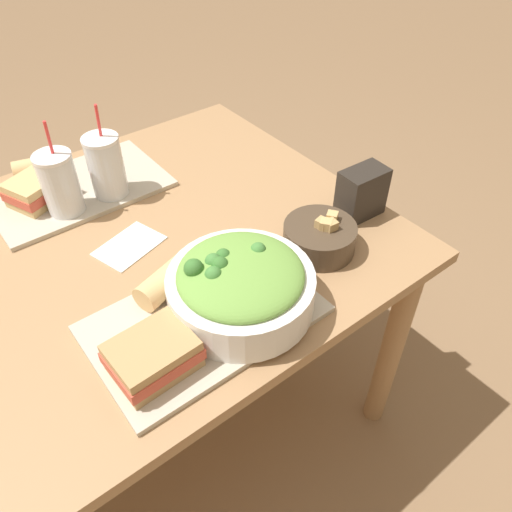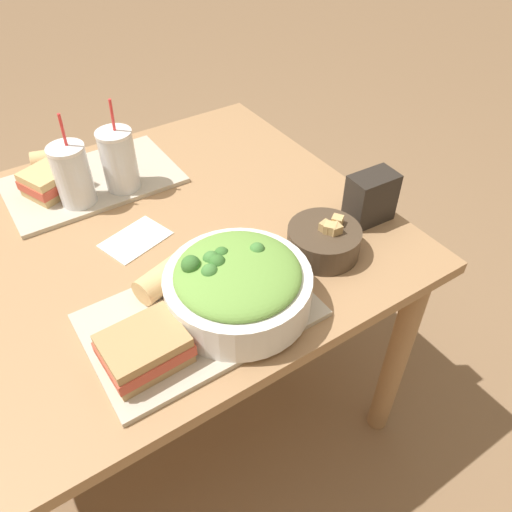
# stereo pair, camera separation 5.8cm
# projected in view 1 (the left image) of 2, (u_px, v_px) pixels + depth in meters

# --- Properties ---
(ground_plane) EXTENTS (12.00, 12.00, 0.00)m
(ground_plane) POSITION_uv_depth(u_px,v_px,m) (155.00, 418.00, 1.59)
(ground_plane) COLOR #846647
(dining_table) EXTENTS (1.25, 0.95, 0.70)m
(dining_table) POSITION_uv_depth(u_px,v_px,m) (119.00, 283.00, 1.18)
(dining_table) COLOR #A37A51
(dining_table) RESTS_ON ground_plane
(tray_near) EXTENTS (0.44, 0.28, 0.01)m
(tray_near) POSITION_uv_depth(u_px,v_px,m) (204.00, 319.00, 0.97)
(tray_near) COLOR #BCB29E
(tray_near) RESTS_ON dining_table
(tray_far) EXTENTS (0.44, 0.28, 0.01)m
(tray_far) POSITION_uv_depth(u_px,v_px,m) (78.00, 189.00, 1.30)
(tray_far) COLOR #BCB29E
(tray_far) RESTS_ON dining_table
(salad_bowl) EXTENTS (0.28, 0.28, 0.12)m
(salad_bowl) POSITION_uv_depth(u_px,v_px,m) (240.00, 285.00, 0.95)
(salad_bowl) COLOR white
(salad_bowl) RESTS_ON tray_near
(soup_bowl) EXTENTS (0.16, 0.16, 0.09)m
(soup_bowl) POSITION_uv_depth(u_px,v_px,m) (320.00, 236.00, 1.11)
(soup_bowl) COLOR #473828
(soup_bowl) RESTS_ON dining_table
(sandwich_near) EXTENTS (0.15, 0.12, 0.06)m
(sandwich_near) POSITION_uv_depth(u_px,v_px,m) (153.00, 356.00, 0.86)
(sandwich_near) COLOR tan
(sandwich_near) RESTS_ON tray_near
(baguette_near) EXTENTS (0.16, 0.10, 0.06)m
(baguette_near) POSITION_uv_depth(u_px,v_px,m) (169.00, 278.00, 1.00)
(baguette_near) COLOR tan
(baguette_near) RESTS_ON tray_near
(sandwich_far) EXTENTS (0.16, 0.15, 0.06)m
(sandwich_far) POSITION_uv_depth(u_px,v_px,m) (37.00, 189.00, 1.23)
(sandwich_far) COLOR tan
(sandwich_far) RESTS_ON tray_far
(baguette_far) EXTENTS (0.12, 0.08, 0.06)m
(baguette_far) POSITION_uv_depth(u_px,v_px,m) (36.00, 168.00, 1.31)
(baguette_far) COLOR tan
(baguette_far) RESTS_ON tray_far
(drink_cup_dark) EXTENTS (0.09, 0.09, 0.24)m
(drink_cup_dark) POSITION_uv_depth(u_px,v_px,m) (60.00, 185.00, 1.17)
(drink_cup_dark) COLOR silver
(drink_cup_dark) RESTS_ON tray_far
(drink_cup_red) EXTENTS (0.09, 0.09, 0.24)m
(drink_cup_red) POSITION_uv_depth(u_px,v_px,m) (106.00, 168.00, 1.22)
(drink_cup_red) COLOR silver
(drink_cup_red) RESTS_ON tray_far
(chip_bag) EXTENTS (0.12, 0.07, 0.12)m
(chip_bag) POSITION_uv_depth(u_px,v_px,m) (362.00, 193.00, 1.19)
(chip_bag) COLOR #28231E
(chip_bag) RESTS_ON dining_table
(napkin_folded) EXTENTS (0.17, 0.14, 0.00)m
(napkin_folded) POSITION_uv_depth(u_px,v_px,m) (130.00, 247.00, 1.13)
(napkin_folded) COLOR white
(napkin_folded) RESTS_ON dining_table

